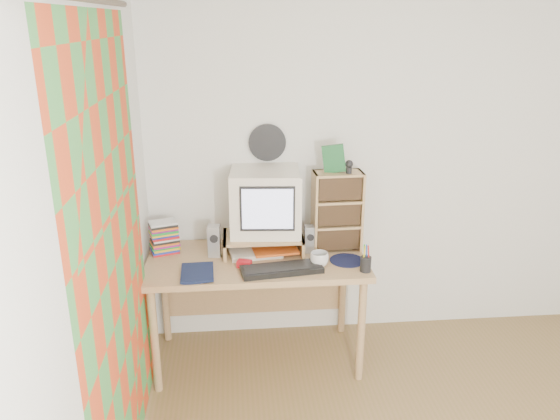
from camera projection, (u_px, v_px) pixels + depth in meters
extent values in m
plane|color=silver|center=(401.00, 165.00, 3.79)|extent=(3.50, 0.00, 3.50)
plane|color=silver|center=(76.00, 296.00, 1.99)|extent=(0.00, 3.50, 3.50)
plane|color=#D2431D|center=(116.00, 265.00, 2.48)|extent=(0.00, 2.20, 2.20)
cylinder|color=black|center=(267.00, 143.00, 3.63)|extent=(0.25, 0.02, 0.25)
cube|color=tan|center=(256.00, 261.00, 3.52)|extent=(1.40, 0.70, 0.04)
cube|color=tan|center=(255.00, 287.00, 3.95)|extent=(1.33, 0.02, 0.41)
cylinder|color=tan|center=(155.00, 341.00, 3.32)|extent=(0.05, 0.05, 0.71)
cylinder|color=tan|center=(361.00, 331.00, 3.43)|extent=(0.05, 0.05, 0.71)
cylinder|color=tan|center=(165.00, 296.00, 3.87)|extent=(0.05, 0.05, 0.71)
cylinder|color=tan|center=(343.00, 288.00, 3.97)|extent=(0.05, 0.05, 0.71)
cube|color=tan|center=(225.00, 245.00, 3.57)|extent=(0.02, 0.30, 0.12)
cube|color=tan|center=(301.00, 242.00, 3.62)|extent=(0.02, 0.30, 0.12)
cube|color=tan|center=(263.00, 236.00, 3.58)|extent=(0.52, 0.30, 0.02)
cube|color=silver|center=(266.00, 202.00, 3.56)|extent=(0.47, 0.47, 0.42)
cube|color=#9D9DA1|center=(214.00, 241.00, 3.52)|extent=(0.09, 0.09, 0.21)
cube|color=#9D9DA1|center=(310.00, 239.00, 3.59)|extent=(0.07, 0.07, 0.18)
cube|color=black|center=(282.00, 269.00, 3.32)|extent=(0.51, 0.23, 0.03)
cube|color=tan|center=(337.00, 211.00, 3.58)|extent=(0.32, 0.18, 0.53)
imported|color=silver|center=(319.00, 259.00, 3.39)|extent=(0.14, 0.14, 0.09)
imported|color=#101A3D|center=(181.00, 272.00, 3.27)|extent=(0.25, 0.19, 0.05)
cylinder|color=black|center=(347.00, 260.00, 3.48)|extent=(0.25, 0.25, 0.00)
cube|color=red|center=(244.00, 264.00, 3.38)|extent=(0.10, 0.08, 0.04)
cube|color=#19592A|center=(334.00, 159.00, 3.46)|extent=(0.14, 0.05, 0.18)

